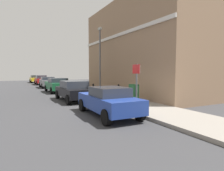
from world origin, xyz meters
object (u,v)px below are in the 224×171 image
(car_black, at_px, (74,90))
(car_green, at_px, (58,85))
(car_grey, at_px, (48,82))
(bollard_far_kerb, at_px, (93,90))
(car_yellow, at_px, (35,79))
(utility_cabinet, at_px, (134,94))
(car_blue, at_px, (108,101))
(bollard_near_cabinet, at_px, (118,91))
(car_red, at_px, (41,80))
(street_sign, at_px, (136,80))
(lamppost, at_px, (100,58))

(car_black, bearing_deg, car_green, -1.83)
(car_green, distance_m, car_grey, 6.32)
(bollard_far_kerb, bearing_deg, car_yellow, 93.37)
(car_black, relative_size, utility_cabinet, 3.64)
(car_blue, xyz_separation_m, bollard_near_cabinet, (2.77, 3.92, -0.00))
(car_blue, distance_m, car_yellow, 30.98)
(car_grey, bearing_deg, car_yellow, 2.39)
(utility_cabinet, relative_size, bollard_near_cabinet, 1.11)
(car_red, bearing_deg, bollard_near_cabinet, -173.06)
(car_black, distance_m, bollard_near_cabinet, 3.19)
(street_sign, bearing_deg, car_green, 96.30)
(car_blue, height_order, car_red, car_red)
(car_green, distance_m, bollard_far_kerb, 6.51)
(utility_cabinet, relative_size, bollard_far_kerb, 1.11)
(street_sign, bearing_deg, utility_cabinet, 58.61)
(bollard_far_kerb, xyz_separation_m, street_sign, (0.01, -5.57, 0.96))
(car_green, xyz_separation_m, car_red, (0.06, 12.97, 0.02))
(bollard_near_cabinet, bearing_deg, utility_cabinet, -92.72)
(car_black, relative_size, lamppost, 0.73)
(car_yellow, xyz_separation_m, lamppost, (2.99, -23.68, 2.56))
(car_black, height_order, car_yellow, car_yellow)
(car_green, distance_m, car_red, 12.97)
(car_yellow, bearing_deg, car_grey, -179.32)
(car_black, height_order, bollard_far_kerb, car_black)
(car_yellow, height_order, bollard_near_cabinet, car_yellow)
(car_grey, relative_size, bollard_far_kerb, 3.80)
(car_red, height_order, street_sign, street_sign)
(car_red, relative_size, car_yellow, 0.97)
(car_grey, distance_m, car_red, 6.65)
(car_blue, bearing_deg, car_green, 0.84)
(car_green, bearing_deg, car_grey, -1.74)
(bollard_far_kerb, bearing_deg, utility_cabinet, -69.14)
(car_red, height_order, bollard_far_kerb, car_red)
(car_red, bearing_deg, lamppost, -171.43)
(utility_cabinet, bearing_deg, street_sign, -121.39)
(car_red, bearing_deg, car_green, 179.35)
(car_yellow, distance_m, bollard_near_cabinet, 27.22)
(bollard_near_cabinet, bearing_deg, lamppost, 88.88)
(car_black, height_order, car_green, car_green)
(street_sign, bearing_deg, car_yellow, 92.78)
(car_red, distance_m, lamppost, 17.69)
(street_sign, bearing_deg, car_red, 92.90)
(bollard_near_cabinet, xyz_separation_m, bollard_far_kerb, (-1.41, 1.33, 0.00))
(bollard_near_cabinet, bearing_deg, car_blue, -125.27)
(car_red, relative_size, street_sign, 1.70)
(bollard_near_cabinet, bearing_deg, car_grey, 100.87)
(car_blue, distance_m, bollard_near_cabinet, 4.80)
(bollard_near_cabinet, relative_size, bollard_far_kerb, 1.00)
(car_yellow, bearing_deg, car_green, -179.73)
(car_blue, height_order, car_green, car_green)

